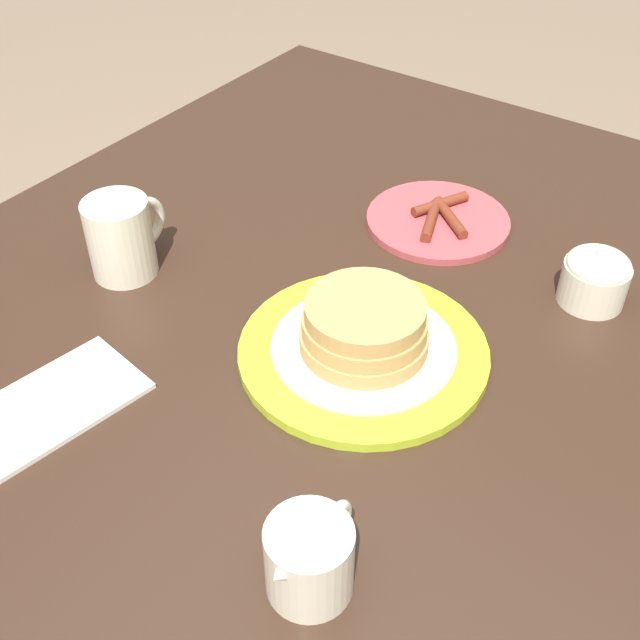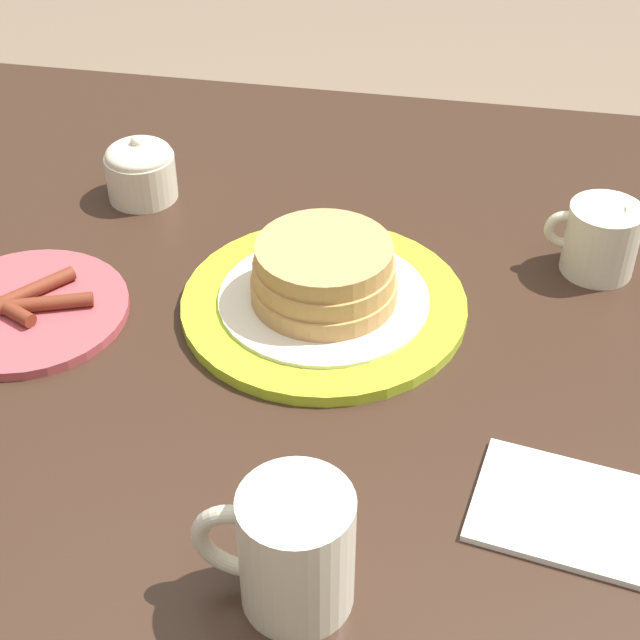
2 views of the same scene
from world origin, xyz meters
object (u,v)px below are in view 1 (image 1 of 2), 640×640
side_plate_bacon (438,220)px  napkin (50,406)px  sugar_bowl (595,277)px  pancake_plate (364,339)px  creamer_pitcher (309,559)px  coffee_mug (122,236)px

side_plate_bacon → napkin: size_ratio=0.95×
sugar_bowl → napkin: sugar_bowl is taller
pancake_plate → creamer_pitcher: size_ratio=2.57×
coffee_mug → sugar_bowl: (0.28, -0.49, -0.02)m
pancake_plate → coffee_mug: bearing=96.6°
side_plate_bacon → creamer_pitcher: size_ratio=1.79×
creamer_pitcher → sugar_bowl: creamer_pitcher is taller
sugar_bowl → napkin: bearing=141.8°
pancake_plate → side_plate_bacon: pancake_plate is taller
coffee_mug → napkin: (-0.21, -0.11, -0.05)m
side_plate_bacon → sugar_bowl: bearing=-99.7°
pancake_plate → napkin: pancake_plate is taller
creamer_pitcher → napkin: (0.01, 0.34, -0.04)m
coffee_mug → creamer_pitcher: coffee_mug is taller
coffee_mug → napkin: 0.24m
coffee_mug → creamer_pitcher: 0.50m
napkin → sugar_bowl: bearing=-38.2°
side_plate_bacon → napkin: bearing=163.3°
coffee_mug → napkin: bearing=-153.6°
pancake_plate → coffee_mug: size_ratio=2.42×
coffee_mug → sugar_bowl: 0.57m
side_plate_bacon → sugar_bowl: 0.23m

